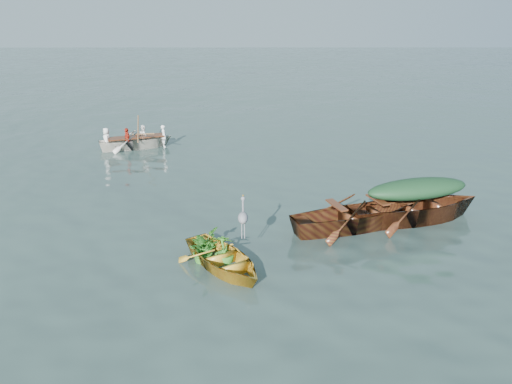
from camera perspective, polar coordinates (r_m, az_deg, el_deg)
ground at (r=11.73m, az=0.04°, el=-6.15°), size 140.00×140.00×0.00m
yellow_dinghy at (r=10.78m, az=-3.74°, el=-8.69°), size 2.85×3.26×0.82m
green_tarp_boat at (r=13.69m, az=17.59°, el=-3.18°), size 5.34×2.90×1.24m
open_wooden_boat at (r=12.88m, az=11.29°, el=-4.09°), size 4.98×2.93×1.13m
rowed_boat at (r=20.64m, az=-13.49°, el=4.87°), size 4.17×2.56×0.94m
green_tarp_cover at (r=13.39m, az=17.98°, el=0.28°), size 2.94×1.60×0.52m
thwart_benches at (r=12.65m, az=11.47°, el=-1.66°), size 2.54×1.61×0.04m
heron at (r=10.70m, az=-1.49°, el=-3.69°), size 0.46×0.49×0.92m
dinghy_weeds at (r=10.90m, az=-5.25°, el=-4.24°), size 1.09×1.14×0.60m
rowers at (r=20.44m, az=-13.68°, el=7.17°), size 3.00×2.02×0.76m
oars at (r=20.52m, az=-13.60°, el=6.22°), size 1.49×2.64×0.06m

